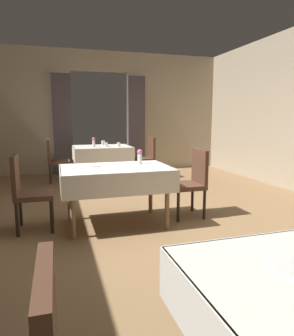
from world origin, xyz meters
name	(u,v)px	position (x,y,z in m)	size (l,w,h in m)	color
ground	(147,223)	(0.00, 0.00, 0.00)	(10.08, 10.08, 0.00)	olive
wall_back	(100,112)	(0.00, 4.18, 1.51)	(6.40, 0.27, 3.00)	tan
dining_table_mid	(116,174)	(-0.39, 0.07, 0.65)	(1.37, 0.92, 0.75)	olive
dining_table_far	(102,151)	(-0.13, 3.02, 0.65)	(1.24, 0.99, 0.75)	olive
chair_mid_left	(27,189)	(-1.46, 0.17, 0.52)	(0.44, 0.44, 0.93)	black
chair_mid_right	(192,180)	(0.68, 0.12, 0.52)	(0.44, 0.44, 0.93)	black
chair_far_left	(55,158)	(-1.13, 3.04, 0.52)	(0.44, 0.44, 0.93)	black
chair_far_right	(147,156)	(0.87, 2.95, 0.52)	(0.44, 0.44, 0.93)	black
flower_vase_mid	(140,156)	(-0.04, 0.21, 0.86)	(0.07, 0.07, 0.20)	silver
plate_mid_b	(93,166)	(-0.66, 0.20, 0.76)	(0.20, 0.20, 0.01)	white
flower_vase_far	(94,142)	(-0.32, 2.91, 0.86)	(0.07, 0.07, 0.21)	silver
glass_far_b	(119,145)	(0.19, 2.77, 0.80)	(0.07, 0.07, 0.10)	silver
glass_far_c	(103,143)	(-0.08, 3.14, 0.81)	(0.08, 0.08, 0.12)	silver
glass_far_d	(106,145)	(-0.06, 2.84, 0.80)	(0.07, 0.07, 0.10)	silver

